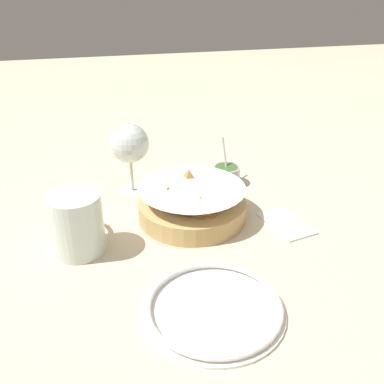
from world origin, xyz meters
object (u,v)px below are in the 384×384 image
(food_basket, at_px, (192,204))
(side_plate, at_px, (214,308))
(sauce_cup, at_px, (226,174))
(wine_glass, at_px, (129,145))
(beer_mug, at_px, (77,225))

(food_basket, height_order, side_plate, food_basket)
(food_basket, height_order, sauce_cup, sauce_cup)
(sauce_cup, bearing_deg, food_basket, 138.51)
(sauce_cup, height_order, wine_glass, wine_glass)
(beer_mug, bearing_deg, food_basket, -75.32)
(food_basket, bearing_deg, beer_mug, 104.68)
(food_basket, distance_m, side_plate, 0.28)
(sauce_cup, bearing_deg, side_plate, 159.14)
(beer_mug, xyz_separation_m, side_plate, (-0.22, -0.19, -0.05))
(beer_mug, height_order, side_plate, beer_mug)
(food_basket, height_order, beer_mug, beer_mug)
(wine_glass, xyz_separation_m, beer_mug, (-0.22, 0.13, -0.06))
(food_basket, distance_m, sauce_cup, 0.18)
(sauce_cup, relative_size, beer_mug, 0.77)
(wine_glass, relative_size, beer_mug, 1.17)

